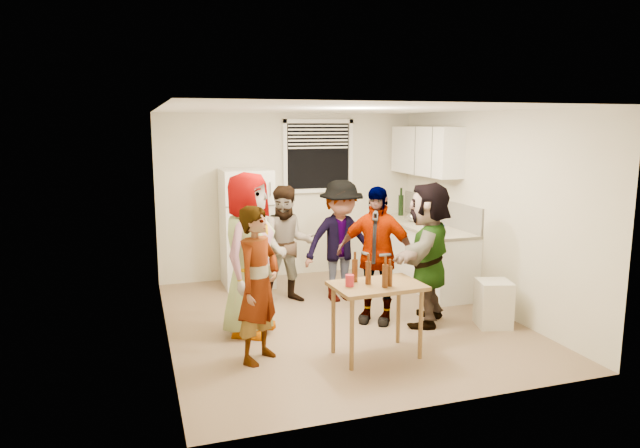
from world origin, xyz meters
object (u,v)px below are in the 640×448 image
object	(u,v)px
blue_cup	(441,235)
red_cup	(350,286)
guest_back_right	(340,300)
refrigerator	(247,228)
kettle	(412,222)
wine_bottle	(401,215)
beer_bottle_counter	(431,229)
guest_grey	(250,332)
guest_back_left	(288,301)
guest_black	(375,321)
guest_stripe	(260,360)
trash_bin	(493,305)
serving_table	(376,355)
beer_bottle_table	(390,286)
guest_orange	(426,322)

from	to	relation	value
blue_cup	red_cup	distance (m)	2.33
guest_back_right	refrigerator	bearing A→B (deg)	127.60
kettle	blue_cup	world-z (taller)	kettle
wine_bottle	blue_cup	xyz separation A→B (m)	(-0.22, -1.64, 0.00)
beer_bottle_counter	blue_cup	bearing A→B (deg)	-100.24
wine_bottle	guest_grey	size ratio (longest dim) A/B	0.18
wine_bottle	beer_bottle_counter	distance (m)	1.27
kettle	guest_back_right	distance (m)	1.73
beer_bottle_counter	guest_back_left	world-z (taller)	beer_bottle_counter
kettle	guest_black	xyz separation A→B (m)	(-1.26, -1.52, -0.90)
blue_cup	guest_stripe	xyz separation A→B (m)	(-2.69, -1.18, -0.90)
refrigerator	blue_cup	bearing A→B (deg)	-34.37
trash_bin	guest_back_right	world-z (taller)	trash_bin
refrigerator	beer_bottle_counter	size ratio (longest dim) A/B	7.71
blue_cup	guest_grey	distance (m)	2.81
beer_bottle_counter	red_cup	size ratio (longest dim) A/B	1.91
blue_cup	beer_bottle_counter	bearing A→B (deg)	79.76
blue_cup	trash_bin	bearing A→B (deg)	-83.92
trash_bin	serving_table	world-z (taller)	trash_bin
beer_bottle_counter	refrigerator	bearing A→B (deg)	153.32
guest_stripe	beer_bottle_counter	bearing A→B (deg)	-14.20
refrigerator	kettle	xyz separation A→B (m)	(2.40, -0.52, 0.05)
wine_bottle	serving_table	xyz separation A→B (m)	(-1.76, -3.08, -0.90)
beer_bottle_table	guest_stripe	size ratio (longest dim) A/B	0.13
guest_black	kettle	bearing A→B (deg)	88.73
kettle	red_cup	size ratio (longest dim) A/B	1.85
beer_bottle_counter	guest_orange	world-z (taller)	beer_bottle_counter
wine_bottle	guest_black	distance (m)	2.67
refrigerator	blue_cup	world-z (taller)	refrigerator
blue_cup	beer_bottle_table	world-z (taller)	blue_cup
beer_bottle_table	guest_stripe	xyz separation A→B (m)	(-1.24, 0.37, -0.76)
serving_table	guest_stripe	distance (m)	1.18
beer_bottle_counter	guest_back_left	xyz separation A→B (m)	(-2.00, 0.20, -0.90)
refrigerator	guest_grey	xyz separation A→B (m)	(-0.36, -1.95, -0.85)
guest_back_right	guest_black	distance (m)	0.94
kettle	guest_back_right	bearing A→B (deg)	-165.84
serving_table	red_cup	size ratio (longest dim) A/B	7.74
refrigerator	wine_bottle	world-z (taller)	refrigerator
kettle	guest_black	world-z (taller)	kettle
beer_bottle_table	trash_bin	bearing A→B (deg)	17.19
serving_table	trash_bin	bearing A→B (deg)	12.87
beer_bottle_counter	serving_table	world-z (taller)	beer_bottle_counter
guest_grey	guest_orange	xyz separation A→B (m)	(2.07, -0.32, 0.00)
blue_cup	wine_bottle	bearing A→B (deg)	82.39
beer_bottle_table	guest_grey	xyz separation A→B (m)	(-1.18, 1.16, -0.76)
guest_back_left	blue_cup	bearing A→B (deg)	-10.13
guest_grey	beer_bottle_table	bearing A→B (deg)	-99.44
red_cup	guest_back_left	xyz separation A→B (m)	(-0.10, 2.01, -0.76)
beer_bottle_table	red_cup	xyz separation A→B (m)	(-0.38, 0.12, 0.00)
red_cup	guest_black	bearing A→B (deg)	53.79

